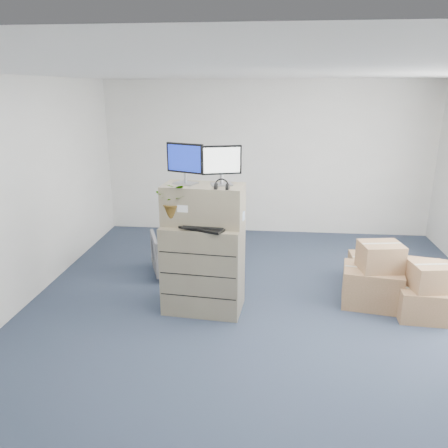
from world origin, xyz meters
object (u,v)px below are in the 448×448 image
Objects in this scene: monitor_right at (222,163)px; office_chair at (176,251)px; monitor_left at (185,161)px; potted_plant at (175,205)px; water_bottle at (213,213)px; keyboard at (203,228)px; filing_cabinet_lower at (203,268)px.

office_chair is at bearing 112.14° from monitor_right.
office_chair is (-0.35, 0.97, -1.49)m from monitor_left.
water_bottle is at bearing 7.04° from potted_plant.
water_bottle is (0.10, 0.17, 0.14)m from keyboard.
monitor_right reaches higher than keyboard.
keyboard is 1.07× the size of potted_plant.
office_chair is at bearing 123.64° from filing_cabinet_lower.
monitor_right is 0.92× the size of potted_plant.
potted_plant is at bearing 174.84° from monitor_right.
potted_plant reaches higher than filing_cabinet_lower.
keyboard reaches higher than office_chair.
monitor_right is (0.22, 0.05, 1.28)m from filing_cabinet_lower.
filing_cabinet_lower is 2.22× the size of potted_plant.
potted_plant is at bearing -172.96° from water_bottle.
keyboard is (0.02, -0.17, 0.56)m from filing_cabinet_lower.
monitor_right is at bearing 70.29° from keyboard.
filing_cabinet_lower is 2.09× the size of keyboard.
monitor_right is (0.43, -0.02, -0.01)m from monitor_left.
monitor_left is at bearing 166.09° from filing_cabinet_lower.
water_bottle is 0.60× the size of potted_plant.
filing_cabinet_lower is at bearing 2.79° from monitor_left.
office_chair is (-0.78, 0.99, -1.48)m from monitor_right.
potted_plant is at bearing -109.78° from monitor_left.
monitor_right is 0.77m from keyboard.
potted_plant is (-0.44, -0.05, 0.09)m from water_bottle.
water_bottle is at bearing 6.30° from filing_cabinet_lower.
monitor_right reaches higher than water_bottle.
keyboard is at bearing 95.00° from office_chair.
potted_plant reaches higher than office_chair.
monitor_left reaches higher than office_chair.
monitor_right is 0.73m from potted_plant.
monitor_right reaches higher than potted_plant.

